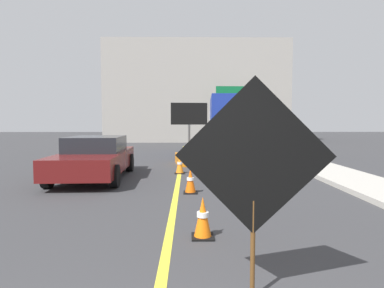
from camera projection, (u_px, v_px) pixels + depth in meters
lane_center_stripe at (173, 210)px, 6.88m from camera, size 0.14×36.00×0.01m
roadwork_sign at (254, 160)px, 3.33m from camera, size 1.63×0.20×2.33m
arrow_board_trailer at (189, 153)px, 14.26m from camera, size 1.60×1.92×2.70m
box_truck at (231, 123)px, 19.07m from camera, size 2.83×7.24×3.26m
pickup_car at (95, 157)px, 10.71m from camera, size 2.24×4.78×1.38m
highway_guide_sign at (239, 103)px, 26.66m from camera, size 2.79×0.21×5.00m
far_building_block at (196, 94)px, 32.84m from camera, size 17.04×7.97×9.35m
traffic_cone_near_sign at (203, 218)px, 5.20m from camera, size 0.36×0.36×0.67m
traffic_cone_mid_lane at (190, 181)px, 8.48m from camera, size 0.36×0.36×0.66m
traffic_cone_far_lane at (180, 165)px, 11.71m from camera, size 0.36×0.36×0.66m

